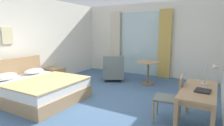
# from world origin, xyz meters

# --- Properties ---
(ground) EXTENTS (5.79, 7.57, 0.10)m
(ground) POSITION_xyz_m (0.00, 0.00, -0.05)
(ground) COLOR #426084
(wall_back) EXTENTS (5.39, 0.12, 2.75)m
(wall_back) POSITION_xyz_m (0.00, 3.52, 1.38)
(wall_back) COLOR white
(wall_back) RESTS_ON ground
(wall_left) EXTENTS (0.12, 7.17, 2.75)m
(wall_left) POSITION_xyz_m (-2.63, 0.00, 1.38)
(wall_left) COLOR white
(wall_left) RESTS_ON ground
(balcony_glass_door) EXTENTS (1.58, 0.02, 2.42)m
(balcony_glass_door) POSITION_xyz_m (-0.28, 3.44, 1.21)
(balcony_glass_door) COLOR silver
(balcony_glass_door) RESTS_ON ground
(curtain_panel_left) EXTENTS (0.41, 0.10, 2.47)m
(curtain_panel_left) POSITION_xyz_m (-1.29, 3.34, 1.23)
(curtain_panel_left) COLOR beige
(curtain_panel_left) RESTS_ON ground
(curtain_panel_right) EXTENTS (0.44, 0.10, 2.47)m
(curtain_panel_right) POSITION_xyz_m (0.73, 3.34, 1.23)
(curtain_panel_right) COLOR tan
(curtain_panel_right) RESTS_ON ground
(bed) EXTENTS (2.05, 1.74, 0.97)m
(bed) POSITION_xyz_m (-1.47, -0.43, 0.28)
(bed) COLOR tan
(bed) RESTS_ON ground
(nightstand) EXTENTS (0.51, 0.48, 0.49)m
(nightstand) POSITION_xyz_m (-2.26, 0.91, 0.25)
(nightstand) COLOR tan
(nightstand) RESTS_ON ground
(writing_desk) EXTENTS (0.55, 1.32, 0.74)m
(writing_desk) POSITION_xyz_m (2.16, -0.06, 0.64)
(writing_desk) COLOR tan
(writing_desk) RESTS_ON ground
(desk_chair) EXTENTS (0.51, 0.48, 0.90)m
(desk_chair) POSITION_xyz_m (1.72, 0.02, 0.50)
(desk_chair) COLOR slate
(desk_chair) RESTS_ON ground
(desk_lamp) EXTENTS (0.28, 0.27, 0.46)m
(desk_lamp) POSITION_xyz_m (2.32, 0.16, 1.04)
(desk_lamp) COLOR #B7B2A8
(desk_lamp) RESTS_ON writing_desk
(closed_book) EXTENTS (0.24, 0.27, 0.03)m
(closed_book) POSITION_xyz_m (2.22, -0.18, 0.75)
(closed_book) COLOR #232328
(closed_book) RESTS_ON writing_desk
(armchair_by_window) EXTENTS (0.97, 1.01, 0.89)m
(armchair_by_window) POSITION_xyz_m (-0.68, 2.09, 0.35)
(armchair_by_window) COLOR slate
(armchair_by_window) RESTS_ON ground
(round_cafe_table) EXTENTS (0.75, 0.75, 0.73)m
(round_cafe_table) POSITION_xyz_m (0.50, 2.25, 0.55)
(round_cafe_table) COLOR tan
(round_cafe_table) RESTS_ON ground
(framed_picture) EXTENTS (0.03, 0.30, 0.45)m
(framed_picture) POSITION_xyz_m (-2.55, -0.43, 1.58)
(framed_picture) COLOR beige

